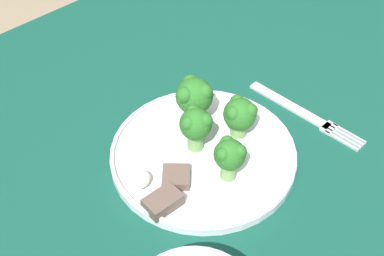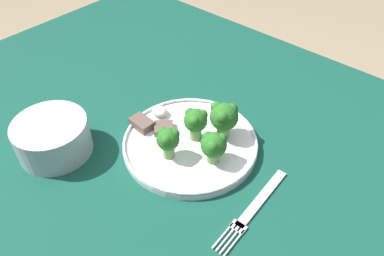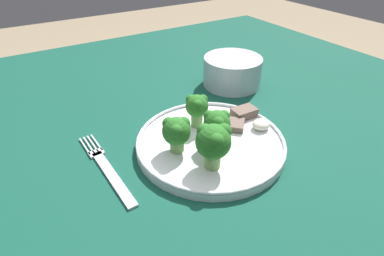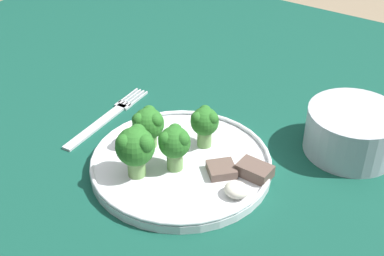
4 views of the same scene
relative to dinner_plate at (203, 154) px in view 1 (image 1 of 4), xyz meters
The scene contains 10 objects.
table 0.14m from the dinner_plate, 109.15° to the left, with size 1.35×1.11×0.75m.
dinner_plate is the anchor object (origin of this frame).
fork 0.17m from the dinner_plate, 167.23° to the left, with size 0.03×0.19×0.00m.
broccoli_floret_near_rim_left 0.07m from the dinner_plate, 83.94° to the left, with size 0.04×0.04×0.06m.
broccoli_floret_center_left 0.08m from the dinner_plate, 121.02° to the right, with size 0.05×0.05×0.07m.
broccoli_floret_back_left 0.07m from the dinner_plate, behind, with size 0.05×0.04×0.06m.
broccoli_floret_front_left 0.05m from the dinner_plate, 89.20° to the right, with size 0.04×0.04×0.06m.
meat_slice_front_slice 0.06m from the dinner_plate, 10.02° to the left, with size 0.05×0.05×0.01m.
meat_slice_middle_slice 0.10m from the dinner_plate, 17.16° to the left, with size 0.05×0.03×0.02m.
sauce_dollop 0.10m from the dinner_plate, 10.08° to the right, with size 0.03×0.03×0.02m.
Camera 1 is at (0.38, 0.24, 1.29)m, focal length 50.00 mm.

